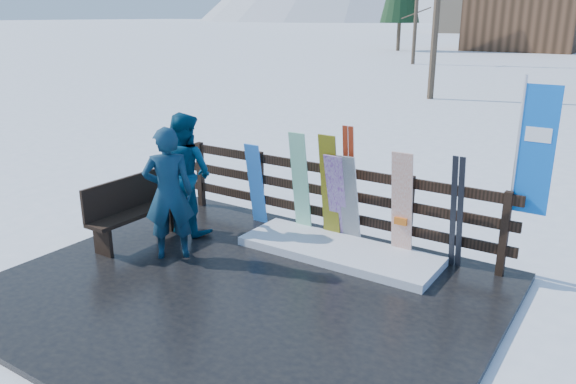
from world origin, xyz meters
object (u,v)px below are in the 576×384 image
Objects in this scene: bench at (130,209)px; snowboard_0 at (256,184)px; snowboard_2 at (330,189)px; snowboard_3 at (337,199)px; rental_flag at (531,158)px; snowboard_1 at (300,184)px; person_front at (169,194)px; person_back at (185,173)px; snowboard_4 at (349,201)px; snowboard_5 at (402,206)px.

snowboard_0 is at bearing 55.09° from bench.
snowboard_3 is at bearing 0.00° from snowboard_2.
snowboard_1 is at bearing -175.11° from rental_flag.
person_front is at bearing -97.29° from snowboard_0.
person_back is at bearing -159.02° from snowboard_3.
bench is at bearing 64.08° from person_back.
snowboard_4 is at bearing 0.00° from snowboard_2.
rental_flag reaches higher than snowboard_3.
rental_flag reaches higher than snowboard_5.
snowboard_1 reaches higher than snowboard_0.
snowboard_2 is 0.89× the size of person_front.
rental_flag is at bearing 10.11° from snowboard_5.
snowboard_0 is 1.36m from snowboard_2.
person_front is at bearing -154.85° from rental_flag.
snowboard_1 is 0.88× the size of person_front.
snowboard_5 reaches higher than bench.
person_front reaches higher than snowboard_2.
snowboard_3 is at bearing 0.00° from snowboard_0.
snowboard_5 is (1.14, 0.00, -0.06)m from snowboard_2.
rental_flag reaches higher than snowboard_4.
snowboard_4 is at bearing -173.37° from rental_flag.
rental_flag is 4.71m from person_front.
person_back reaches higher than snowboard_4.
snowboard_2 is at bearing 33.16° from bench.
person_front reaches higher than snowboard_4.
person_front is (0.92, -0.09, 0.42)m from bench.
bench is at bearing -124.91° from snowboard_0.
person_back is at bearing -160.61° from snowboard_4.
snowboard_5 reaches higher than snowboard_3.
snowboard_5 is at bearing 0.00° from snowboard_2.
snowboard_0 is at bearing 180.00° from snowboard_3.
bench is 1.06× the size of snowboard_3.
snowboard_4 is 0.92× the size of snowboard_5.
snowboard_1 is 1.15× the size of snowboard_4.
snowboard_5 is at bearing 168.89° from person_front.
snowboard_2 is 0.89× the size of person_back.
snowboard_2 is 2.25m from person_back.
snowboard_2 is at bearing 180.00° from snowboard_3.
snowboard_0 is 1.48m from snowboard_3.
snowboard_3 is (2.62, 1.63, 0.18)m from bench.
snowboard_1 is 0.51m from snowboard_2.
rental_flag is 1.38× the size of person_back.
bench is at bearing -146.84° from snowboard_2.
person_back is at bearing -103.11° from person_front.
person_front is at bearing -5.48° from bench.
snowboard_2 is 1.08× the size of snowboard_5.
bench is 0.80× the size of person_front.
snowboard_5 reaches higher than snowboard_4.
snowboard_3 is at bearing -178.23° from person_front.
snowboard_1 is at bearing -149.92° from person_back.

